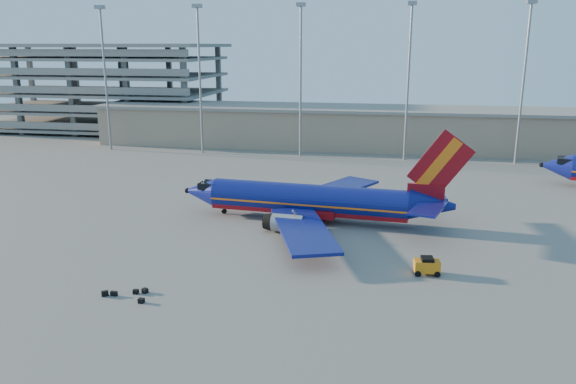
% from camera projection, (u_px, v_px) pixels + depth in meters
% --- Properties ---
extents(ground, '(220.00, 220.00, 0.00)m').
position_uv_depth(ground, '(279.00, 232.00, 65.43)').
color(ground, slate).
rests_on(ground, ground).
extents(terminal_building, '(122.00, 16.00, 8.50)m').
position_uv_depth(terminal_building, '(380.00, 128.00, 117.75)').
color(terminal_building, gray).
rests_on(terminal_building, ground).
extents(parking_garage, '(62.00, 32.00, 21.40)m').
position_uv_depth(parking_garage, '(99.00, 83.00, 143.73)').
color(parking_garage, slate).
rests_on(parking_garage, ground).
extents(light_mast_row, '(101.60, 1.60, 28.65)m').
position_uv_depth(light_mast_row, '(354.00, 65.00, 103.84)').
color(light_mast_row, gray).
rests_on(light_mast_row, ground).
extents(aircraft_main, '(35.58, 34.12, 12.04)m').
position_uv_depth(aircraft_main, '(315.00, 201.00, 68.84)').
color(aircraft_main, navy).
rests_on(aircraft_main, ground).
extents(baggage_tug, '(2.53, 1.69, 1.72)m').
position_uv_depth(baggage_tug, '(427.00, 265.00, 53.13)').
color(baggage_tug, orange).
rests_on(baggage_tug, ground).
extents(luggage_pile, '(4.25, 2.43, 0.48)m').
position_uv_depth(luggage_pile, '(128.00, 294.00, 48.62)').
color(luggage_pile, black).
rests_on(luggage_pile, ground).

